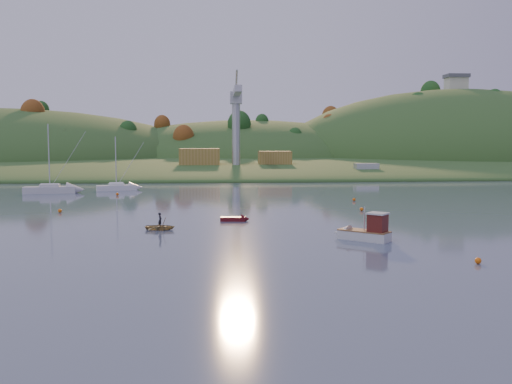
{
  "coord_description": "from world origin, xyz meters",
  "views": [
    {
      "loc": [
        -3.21,
        -35.72,
        9.47
      ],
      "look_at": [
        1.65,
        35.33,
        2.99
      ],
      "focal_mm": 40.0,
      "sensor_mm": 36.0,
      "label": 1
    }
  ],
  "objects": [
    {
      "name": "hill_right",
      "position": [
        95.0,
        195.0,
        0.0
      ],
      "size": [
        150.0,
        130.0,
        60.0
      ],
      "primitive_type": "ellipsoid",
      "color": "#2F5120",
      "rests_on": "ground"
    },
    {
      "name": "wharf",
      "position": [
        5.0,
        122.0,
        1.2
      ],
      "size": [
        42.0,
        16.0,
        2.4
      ],
      "primitive_type": "cube",
      "color": "slate",
      "rests_on": "ground"
    },
    {
      "name": "sailboat_near",
      "position": [
        -33.08,
        68.03,
        0.79
      ],
      "size": [
        9.16,
        3.78,
        12.33
      ],
      "rotation": [
        0.0,
        0.0,
        0.13
      ],
      "color": "silver",
      "rests_on": "ground"
    },
    {
      "name": "fishing_boat",
      "position": [
        10.42,
        17.21,
        0.8
      ],
      "size": [
        5.49,
        5.03,
        3.63
      ],
      "rotation": [
        0.0,
        0.0,
        2.44
      ],
      "color": "silver",
      "rests_on": "ground"
    },
    {
      "name": "ground",
      "position": [
        0.0,
        0.0,
        0.0
      ],
      "size": [
        500.0,
        500.0,
        0.0
      ],
      "primitive_type": "plane",
      "color": "#38455C",
      "rests_on": "ground"
    },
    {
      "name": "buoy_3",
      "position": [
        -20.31,
        62.88,
        0.25
      ],
      "size": [
        0.5,
        0.5,
        0.5
      ],
      "primitive_type": "sphere",
      "color": "orange",
      "rests_on": "ground"
    },
    {
      "name": "hill_left",
      "position": [
        -90.0,
        200.0,
        0.0
      ],
      "size": [
        170.0,
        140.0,
        44.0
      ],
      "primitive_type": "ellipsoid",
      "color": "#2F5120",
      "rests_on": "ground"
    },
    {
      "name": "hill_center",
      "position": [
        10.0,
        210.0,
        0.0
      ],
      "size": [
        140.0,
        120.0,
        36.0
      ],
      "primitive_type": "ellipsoid",
      "color": "#2F5120",
      "rests_on": "ground"
    },
    {
      "name": "far_shore",
      "position": [
        0.0,
        230.0,
        0.0
      ],
      "size": [
        620.0,
        220.0,
        1.5
      ],
      "primitive_type": "cube",
      "color": "#2F5120",
      "rests_on": "ground"
    },
    {
      "name": "buoy_1",
      "position": [
        16.12,
        39.0,
        0.25
      ],
      "size": [
        0.5,
        0.5,
        0.5
      ],
      "primitive_type": "sphere",
      "color": "orange",
      "rests_on": "ground"
    },
    {
      "name": "hillside_trees",
      "position": [
        0.0,
        185.0,
        0.0
      ],
      "size": [
        280.0,
        50.0,
        32.0
      ],
      "primitive_type": null,
      "color": "#1B4B1B",
      "rests_on": "ground"
    },
    {
      "name": "work_vessel",
      "position": [
        35.0,
        108.0,
        1.27
      ],
      "size": [
        14.15,
        5.74,
        3.57
      ],
      "rotation": [
        0.0,
        0.0,
        0.06
      ],
      "color": "slate",
      "rests_on": "ground"
    },
    {
      "name": "shed_east",
      "position": [
        13.0,
        124.0,
        4.4
      ],
      "size": [
        9.0,
        7.0,
        4.0
      ],
      "primitive_type": "cube",
      "color": "olive",
      "rests_on": "wharf"
    },
    {
      "name": "buoy_4",
      "position": [
        18.08,
        51.35,
        0.25
      ],
      "size": [
        0.5,
        0.5,
        0.5
      ],
      "primitive_type": "sphere",
      "color": "orange",
      "rests_on": "ground"
    },
    {
      "name": "sailboat_far",
      "position": [
        -22.23,
        73.06,
        0.68
      ],
      "size": [
        7.62,
        4.24,
        10.12
      ],
      "rotation": [
        0.0,
        0.0,
        0.3
      ],
      "color": "white",
      "rests_on": "ground"
    },
    {
      "name": "shore_slope",
      "position": [
        0.0,
        165.0,
        0.0
      ],
      "size": [
        640.0,
        150.0,
        7.0
      ],
      "primitive_type": "ellipsoid",
      "color": "#2F5120",
      "rests_on": "ground"
    },
    {
      "name": "shed_west",
      "position": [
        -8.0,
        123.0,
        4.8
      ],
      "size": [
        11.0,
        8.0,
        4.8
      ],
      "primitive_type": "cube",
      "color": "olive",
      "rests_on": "wharf"
    },
    {
      "name": "hilltop_house",
      "position": [
        95.0,
        195.0,
        33.4
      ],
      "size": [
        9.0,
        7.0,
        6.45
      ],
      "color": "beige",
      "rests_on": "hill_right"
    },
    {
      "name": "buoy_0",
      "position": [
        16.76,
        6.09,
        0.25
      ],
      "size": [
        0.5,
        0.5,
        0.5
      ],
      "primitive_type": "sphere",
      "color": "orange",
      "rests_on": "ground"
    },
    {
      "name": "buoy_2",
      "position": [
        -23.83,
        40.05,
        0.25
      ],
      "size": [
        0.5,
        0.5,
        0.5
      ],
      "primitive_type": "sphere",
      "color": "orange",
      "rests_on": "ground"
    },
    {
      "name": "canoe",
      "position": [
        -9.27,
        24.62,
        0.32
      ],
      "size": [
        3.35,
        2.55,
        0.65
      ],
      "primitive_type": "imported",
      "rotation": [
        0.0,
        0.0,
        1.46
      ],
      "color": "#9D8A57",
      "rests_on": "ground"
    },
    {
      "name": "dock_crane",
      "position": [
        2.0,
        118.39,
        17.17
      ],
      "size": [
        3.2,
        28.0,
        20.3
      ],
      "color": "#B7B7BC",
      "rests_on": "wharf"
    },
    {
      "name": "red_tender",
      "position": [
        -0.72,
        30.65,
        0.24
      ],
      "size": [
        3.52,
        1.46,
        1.17
      ],
      "rotation": [
        0.0,
        0.0,
        -0.09
      ],
      "color": "#4E0B10",
      "rests_on": "ground"
    },
    {
      "name": "paddler",
      "position": [
        -9.27,
        24.62,
        0.8
      ],
      "size": [
        0.44,
        0.62,
        1.59
      ],
      "primitive_type": "imported",
      "rotation": [
        0.0,
        0.0,
        1.46
      ],
      "color": "black",
      "rests_on": "ground"
    }
  ]
}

